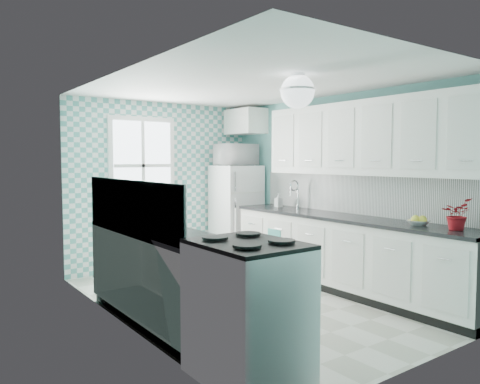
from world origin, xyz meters
TOP-DOWN VIEW (x-y plane):
  - floor at (0.00, 0.00)m, footprint 3.00×4.40m
  - ceiling at (0.00, 0.00)m, footprint 3.00×4.40m
  - wall_back at (0.00, 2.21)m, footprint 3.00×0.02m
  - wall_front at (0.00, -2.21)m, footprint 3.00×0.02m
  - wall_left at (-1.51, 0.00)m, footprint 0.02×4.40m
  - wall_right at (1.51, 0.00)m, footprint 0.02×4.40m
  - accent_wall at (0.00, 2.19)m, footprint 3.00×0.01m
  - window at (-0.35, 2.16)m, footprint 1.04×0.05m
  - backsplash_right at (1.49, -0.40)m, footprint 0.02×3.60m
  - backsplash_left at (-1.49, -0.07)m, footprint 0.02×2.15m
  - upper_cabinets_right at (1.33, -0.60)m, footprint 0.33×3.20m
  - upper_cabinet_fridge at (1.30, 1.83)m, footprint 0.40×0.74m
  - ceiling_light at (0.00, -0.80)m, footprint 0.34×0.34m
  - base_cabinets_right at (1.20, -0.40)m, footprint 0.60×3.60m
  - countertop_right at (1.19, -0.40)m, footprint 0.63×3.60m
  - base_cabinets_left at (-1.20, -0.07)m, footprint 0.60×2.15m
  - countertop_left at (-1.19, -0.07)m, footprint 0.63×2.15m
  - fridge at (1.11, 1.82)m, footprint 0.67×0.67m
  - stove at (-1.20, -1.57)m, footprint 0.68×0.85m
  - sink at (1.20, 0.63)m, footprint 0.44×0.37m
  - rug at (-0.00, 0.86)m, footprint 1.05×1.30m
  - dish_towel at (0.89, 0.60)m, footprint 0.05×0.26m
  - fruit_bowl at (1.20, -1.41)m, footprint 0.29×0.29m
  - potted_plant at (1.20, -1.83)m, footprint 0.32×0.29m
  - soap_bottle at (1.25, 0.93)m, footprint 0.09×0.09m
  - microwave at (1.11, 1.82)m, footprint 0.63×0.44m

SIDE VIEW (x-z plane):
  - floor at x=0.00m, z-range -0.02..0.00m
  - rug at x=0.00m, z-range 0.00..0.02m
  - base_cabinets_right at x=1.20m, z-range 0.00..0.90m
  - base_cabinets_left at x=-1.20m, z-range 0.00..0.90m
  - dish_towel at x=0.89m, z-range 0.28..0.68m
  - stove at x=-1.20m, z-range 0.02..1.04m
  - fridge at x=1.11m, z-range 0.00..1.55m
  - countertop_right at x=1.19m, z-range 0.90..0.94m
  - countertop_left at x=-1.19m, z-range 0.90..0.94m
  - sink at x=1.20m, z-range 0.67..1.20m
  - fruit_bowl at x=1.20m, z-range 0.94..1.00m
  - soap_bottle at x=1.25m, z-range 0.94..1.14m
  - potted_plant at x=1.20m, z-range 0.94..1.26m
  - backsplash_right at x=1.49m, z-range 0.94..1.45m
  - backsplash_left at x=-1.49m, z-range 0.94..1.45m
  - wall_back at x=0.00m, z-range 0.00..2.50m
  - wall_front at x=0.00m, z-range 0.00..2.50m
  - wall_left at x=-1.51m, z-range 0.00..2.50m
  - wall_right at x=1.51m, z-range 0.00..2.50m
  - accent_wall at x=0.00m, z-range 0.00..2.50m
  - window at x=-0.35m, z-range 0.83..2.27m
  - microwave at x=1.11m, z-range 1.54..1.89m
  - upper_cabinets_right at x=1.33m, z-range 1.45..2.35m
  - upper_cabinet_fridge at x=1.30m, z-range 2.05..2.45m
  - ceiling_light at x=0.00m, z-range 2.15..2.50m
  - ceiling at x=0.00m, z-range 2.50..2.52m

